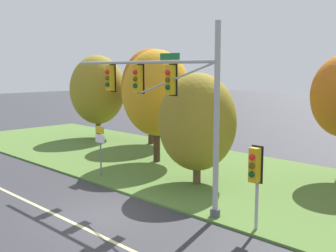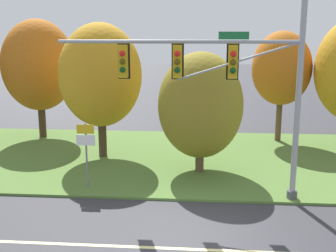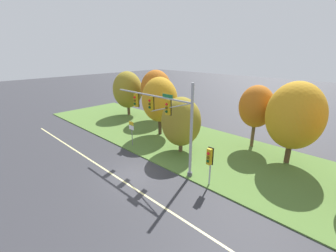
# 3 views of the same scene
# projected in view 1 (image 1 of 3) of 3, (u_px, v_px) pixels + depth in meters

# --- Properties ---
(ground_plane) EXTENTS (160.00, 160.00, 0.00)m
(ground_plane) POSITION_uv_depth(u_px,v_px,m) (97.00, 214.00, 16.92)
(ground_plane) COLOR #333338
(lane_stripe) EXTENTS (36.00, 0.16, 0.01)m
(lane_stripe) POSITION_uv_depth(u_px,v_px,m) (71.00, 222.00, 16.08)
(lane_stripe) COLOR beige
(lane_stripe) RESTS_ON ground
(grass_verge) EXTENTS (48.00, 11.50, 0.10)m
(grass_verge) POSITION_uv_depth(u_px,v_px,m) (223.00, 176.00, 22.69)
(grass_verge) COLOR #517533
(grass_verge) RESTS_ON ground
(traffic_signal_mast) EXTENTS (9.18, 0.49, 7.47)m
(traffic_signal_mast) POSITION_uv_depth(u_px,v_px,m) (164.00, 93.00, 17.70)
(traffic_signal_mast) COLOR #9EA0A5
(traffic_signal_mast) RESTS_ON grass_verge
(pedestrian_signal_near_kerb) EXTENTS (0.46, 0.55, 3.06)m
(pedestrian_signal_near_kerb) POSITION_uv_depth(u_px,v_px,m) (255.00, 170.00, 14.68)
(pedestrian_signal_near_kerb) COLOR #9EA0A5
(pedestrian_signal_near_kerb) RESTS_ON grass_verge
(route_sign_post) EXTENTS (0.78, 0.08, 2.71)m
(route_sign_post) POSITION_uv_depth(u_px,v_px,m) (100.00, 143.00, 22.33)
(route_sign_post) COLOR slate
(route_sign_post) RESTS_ON grass_verge
(tree_nearest_road) EXTENTS (4.47, 4.47, 6.74)m
(tree_nearest_road) POSITION_uv_depth(u_px,v_px,m) (98.00, 90.00, 34.28)
(tree_nearest_road) COLOR brown
(tree_nearest_road) RESTS_ON grass_verge
(tree_left_of_mast) EXTENTS (4.37, 4.37, 7.15)m
(tree_left_of_mast) POSITION_uv_depth(u_px,v_px,m) (151.00, 86.00, 31.46)
(tree_left_of_mast) COLOR #423021
(tree_left_of_mast) RESTS_ON grass_verge
(tree_behind_signpost) EXTENTS (4.17, 4.17, 6.84)m
(tree_behind_signpost) POSITION_uv_depth(u_px,v_px,m) (157.00, 93.00, 25.46)
(tree_behind_signpost) COLOR #423021
(tree_behind_signpost) RESTS_ON grass_verge
(tree_mid_verge) EXTENTS (3.86, 3.86, 5.51)m
(tree_mid_verge) POSITION_uv_depth(u_px,v_px,m) (197.00, 122.00, 20.65)
(tree_mid_verge) COLOR brown
(tree_mid_verge) RESTS_ON grass_verge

